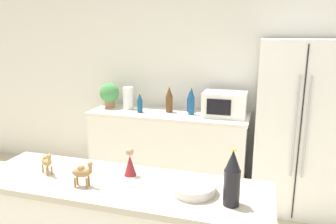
% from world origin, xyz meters
% --- Properties ---
extents(wall_back, '(8.00, 0.06, 2.55)m').
position_xyz_m(wall_back, '(0.00, 2.73, 1.27)').
color(wall_back, silver).
rests_on(wall_back, ground_plane).
extents(back_counter, '(1.90, 0.63, 0.93)m').
position_xyz_m(back_counter, '(-0.30, 2.40, 0.47)').
color(back_counter, silver).
rests_on(back_counter, ground_plane).
extents(refrigerator, '(0.83, 0.76, 1.80)m').
position_xyz_m(refrigerator, '(1.14, 2.32, 0.90)').
color(refrigerator, white).
rests_on(refrigerator, ground_plane).
extents(potted_plant, '(0.24, 0.24, 0.31)m').
position_xyz_m(potted_plant, '(-1.08, 2.43, 1.11)').
color(potted_plant, '#9E6B47').
rests_on(potted_plant, back_counter).
extents(paper_towel_roll, '(0.12, 0.12, 0.27)m').
position_xyz_m(paper_towel_roll, '(-0.83, 2.44, 1.06)').
color(paper_towel_roll, white).
rests_on(paper_towel_roll, back_counter).
extents(microwave, '(0.48, 0.37, 0.28)m').
position_xyz_m(microwave, '(0.37, 2.42, 1.07)').
color(microwave, white).
rests_on(microwave, back_counter).
extents(back_bottle_0, '(0.07, 0.07, 0.33)m').
position_xyz_m(back_bottle_0, '(-0.01, 2.38, 1.09)').
color(back_bottle_0, navy).
rests_on(back_bottle_0, back_counter).
extents(back_bottle_1, '(0.06, 0.06, 0.26)m').
position_xyz_m(back_bottle_1, '(-0.06, 2.49, 1.05)').
color(back_bottle_1, navy).
rests_on(back_bottle_1, back_counter).
extents(back_bottle_2, '(0.08, 0.08, 0.32)m').
position_xyz_m(back_bottle_2, '(-0.29, 2.41, 1.08)').
color(back_bottle_2, brown).
rests_on(back_bottle_2, back_counter).
extents(back_bottle_3, '(0.07, 0.07, 0.24)m').
position_xyz_m(back_bottle_3, '(-0.62, 2.30, 1.04)').
color(back_bottle_3, navy).
rests_on(back_bottle_3, back_counter).
extents(wine_bottle, '(0.08, 0.08, 0.30)m').
position_xyz_m(wine_bottle, '(0.67, 0.27, 1.16)').
color(wine_bottle, black).
rests_on(wine_bottle, bar_counter).
extents(fruit_bowl, '(0.25, 0.25, 0.06)m').
position_xyz_m(fruit_bowl, '(0.46, 0.34, 1.05)').
color(fruit_bowl, white).
rests_on(fruit_bowl, bar_counter).
extents(camel_figurine, '(0.11, 0.10, 0.14)m').
position_xyz_m(camel_figurine, '(-0.45, 0.32, 1.10)').
color(camel_figurine, '#A87F4C').
rests_on(camel_figurine, bar_counter).
extents(camel_figurine_second, '(0.12, 0.07, 0.15)m').
position_xyz_m(camel_figurine_second, '(-0.15, 0.23, 1.11)').
color(camel_figurine_second, olive).
rests_on(camel_figurine_second, bar_counter).
extents(wise_man_figurine_crimson, '(0.07, 0.07, 0.17)m').
position_xyz_m(wise_man_figurine_crimson, '(0.04, 0.45, 1.09)').
color(wise_man_figurine_crimson, maroon).
rests_on(wise_man_figurine_crimson, bar_counter).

